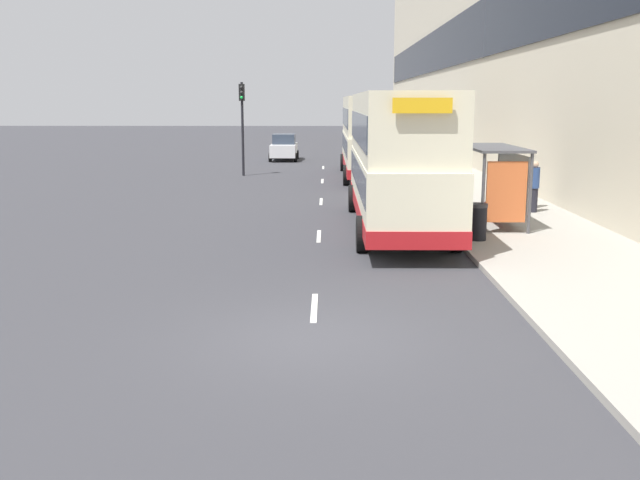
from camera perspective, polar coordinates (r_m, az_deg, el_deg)
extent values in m
plane|color=#38383D|center=(12.47, -0.62, -7.88)|extent=(220.00, 220.00, 0.00)
cube|color=#A39E93|center=(50.83, 7.70, 6.44)|extent=(5.00, 93.00, 0.14)
cube|color=beige|center=(51.56, 12.56, 16.26)|extent=(3.00, 93.00, 17.95)
cube|color=black|center=(51.20, 10.77, 15.35)|extent=(0.12, 89.28, 3.23)
cube|color=silver|center=(14.25, -0.46, -5.42)|extent=(0.12, 2.00, 0.01)
cube|color=silver|center=(21.71, -0.09, 0.31)|extent=(0.12, 2.00, 0.01)
cube|color=silver|center=(29.28, 0.09, 3.10)|extent=(0.12, 2.00, 0.01)
cube|color=silver|center=(36.89, 0.19, 4.74)|extent=(0.12, 2.00, 0.01)
cube|color=silver|center=(44.51, 0.26, 5.82)|extent=(0.12, 2.00, 0.01)
cube|color=#4C4C51|center=(23.78, 13.69, 7.19)|extent=(1.60, 4.20, 0.08)
cylinder|color=#4C4C51|center=(21.80, 12.92, 3.62)|extent=(0.10, 0.10, 2.40)
cylinder|color=#4C4C51|center=(25.69, 11.04, 4.78)|extent=(0.10, 0.10, 2.40)
cylinder|color=#4C4C51|center=(22.14, 16.47, 3.56)|extent=(0.10, 0.10, 2.40)
cylinder|color=#4C4C51|center=(25.98, 14.09, 4.72)|extent=(0.10, 0.10, 2.40)
cube|color=#99A8B2|center=(24.03, 15.13, 4.47)|extent=(0.04, 3.68, 1.92)
cube|color=#D86633|center=(22.01, 14.67, 3.74)|extent=(1.19, 0.10, 1.82)
cube|color=maroon|center=(24.04, 14.04, 2.44)|extent=(0.36, 2.80, 0.08)
cube|color=beige|center=(22.79, 6.20, 4.37)|extent=(2.55, 11.18, 1.85)
cube|color=beige|center=(22.65, 6.30, 9.14)|extent=(2.50, 10.84, 1.95)
cube|color=#B2191E|center=(22.88, 6.16, 2.62)|extent=(2.58, 11.23, 0.45)
cube|color=#2D3847|center=(22.75, 6.22, 5.29)|extent=(2.58, 10.51, 0.81)
cube|color=#2D3847|center=(22.66, 6.29, 8.90)|extent=(2.55, 10.51, 0.94)
cube|color=yellow|center=(17.11, 8.19, 10.61)|extent=(1.40, 0.08, 0.36)
cylinder|color=black|center=(26.59, 2.63, 3.35)|extent=(0.30, 1.00, 1.00)
cylinder|color=black|center=(26.80, 8.09, 3.32)|extent=(0.30, 1.00, 1.00)
cylinder|color=black|center=(19.42, 3.37, 0.49)|extent=(0.30, 1.00, 1.00)
cylinder|color=black|center=(19.71, 10.80, 0.47)|extent=(0.30, 1.00, 1.00)
cube|color=beige|center=(38.52, 3.89, 7.10)|extent=(2.55, 11.45, 1.85)
cube|color=beige|center=(38.44, 3.93, 9.93)|extent=(2.50, 11.11, 1.95)
cube|color=#B2191E|center=(38.58, 3.88, 6.06)|extent=(2.58, 11.51, 0.45)
cube|color=#2D3847|center=(38.50, 3.90, 7.65)|extent=(2.58, 10.76, 0.81)
cube|color=#2D3847|center=(38.44, 3.93, 9.78)|extent=(2.55, 10.76, 0.94)
cube|color=yellow|center=(32.74, 4.53, 10.82)|extent=(1.40, 0.08, 0.36)
cylinder|color=black|center=(42.42, 1.85, 6.22)|extent=(0.30, 1.00, 1.00)
cylinder|color=black|center=(42.56, 5.30, 6.20)|extent=(0.30, 1.00, 1.00)
cylinder|color=black|center=(35.02, 2.11, 5.21)|extent=(0.30, 1.00, 1.00)
cylinder|color=black|center=(35.17, 6.28, 5.17)|extent=(0.30, 1.00, 1.00)
cube|color=silver|center=(50.23, -2.89, 7.21)|extent=(1.73, 4.25, 0.83)
cube|color=#2D3847|center=(50.40, -2.89, 8.09)|extent=(1.52, 2.04, 0.68)
cylinder|color=black|center=(48.90, -1.96, 6.62)|extent=(0.20, 0.60, 0.60)
cylinder|color=black|center=(49.01, -4.00, 6.61)|extent=(0.20, 0.60, 0.60)
cylinder|color=black|center=(51.53, -1.83, 6.85)|extent=(0.20, 0.60, 0.60)
cylinder|color=black|center=(51.63, -3.77, 6.84)|extent=(0.20, 0.60, 0.60)
cylinder|color=#23232D|center=(26.65, 16.69, 3.08)|extent=(0.30, 0.30, 0.87)
cylinder|color=navy|center=(26.56, 16.79, 4.77)|extent=(0.36, 0.36, 0.72)
sphere|color=tan|center=(26.51, 16.84, 5.80)|extent=(0.23, 0.23, 0.23)
cylinder|color=#23232D|center=(24.65, 14.80, 2.56)|extent=(0.29, 0.29, 0.86)
cylinder|color=maroon|center=(24.55, 14.89, 4.38)|extent=(0.36, 0.36, 0.72)
sphere|color=tan|center=(24.51, 14.95, 5.49)|extent=(0.23, 0.23, 0.23)
cylinder|color=#23232D|center=(27.77, 16.74, 3.34)|extent=(0.28, 0.28, 0.83)
cylinder|color=#26262D|center=(27.68, 16.83, 4.89)|extent=(0.34, 0.34, 0.69)
sphere|color=tan|center=(27.64, 16.88, 5.83)|extent=(0.22, 0.22, 0.22)
cylinder|color=black|center=(20.84, 12.48, 1.30)|extent=(0.52, 0.52, 0.95)
cylinder|color=#2D2D33|center=(20.76, 12.54, 2.73)|extent=(0.55, 0.55, 0.10)
cylinder|color=black|center=(39.71, -6.21, 8.79)|extent=(0.14, 0.14, 5.08)
cube|color=black|center=(39.64, -6.28, 11.65)|extent=(0.30, 0.24, 0.90)
sphere|color=#2D2D2D|center=(39.52, -6.31, 12.05)|extent=(0.16, 0.16, 0.16)
sphere|color=#2D2D2D|center=(39.52, -6.30, 11.66)|extent=(0.16, 0.16, 0.16)
sphere|color=#19D84C|center=(39.52, -6.29, 11.27)|extent=(0.16, 0.16, 0.16)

